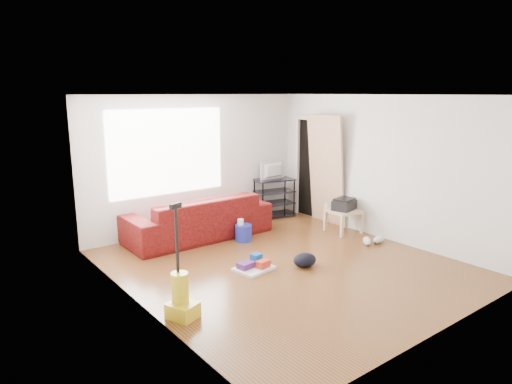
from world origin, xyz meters
TOP-DOWN VIEW (x-y plane):
  - room at (0.07, 0.15)m, footprint 4.51×5.01m
  - sofa at (-0.33, 1.95)m, footprint 2.58×1.01m
  - tv_stand at (1.65, 2.22)m, footprint 0.86×0.60m
  - tv at (1.65, 2.22)m, footprint 0.61×0.08m
  - side_table at (1.95, 0.58)m, footprint 0.59×0.59m
  - printer at (1.95, 0.58)m, footprint 0.48×0.41m
  - bucket at (0.19, 1.30)m, footprint 0.37×0.37m
  - toilet_paper at (0.15, 1.33)m, footprint 0.11×0.11m
  - cleaning_tray at (-0.47, 0.14)m, footprint 0.59×0.50m
  - backpack at (0.20, -0.23)m, footprint 0.38×0.31m
  - sneakers at (1.85, -0.18)m, footprint 0.54×0.32m
  - vacuum at (-2.00, -0.50)m, footprint 0.37×0.40m
  - door_panel at (2.13, 1.24)m, footprint 0.27×0.85m

SIDE VIEW (x-z plane):
  - sofa at x=-0.33m, z-range -0.38..0.38m
  - bucket at x=0.19m, z-range -0.15..0.15m
  - backpack at x=0.20m, z-range -0.10..0.10m
  - door_panel at x=2.13m, z-range -1.06..1.06m
  - cleaning_tray at x=-0.47m, z-range -0.04..0.15m
  - sneakers at x=1.85m, z-range 0.00..0.12m
  - toilet_paper at x=0.15m, z-range 0.15..0.24m
  - vacuum at x=-2.00m, z-range -0.42..0.92m
  - side_table at x=1.95m, z-range 0.15..0.57m
  - tv_stand at x=1.65m, z-range 0.01..0.80m
  - printer at x=1.95m, z-range 0.42..0.64m
  - tv at x=1.65m, z-range 0.79..1.14m
  - room at x=0.07m, z-range 0.00..2.51m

